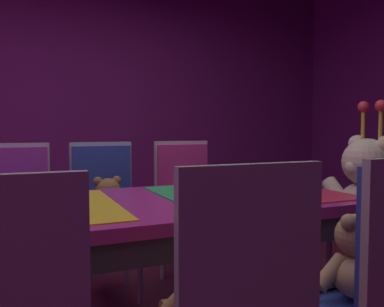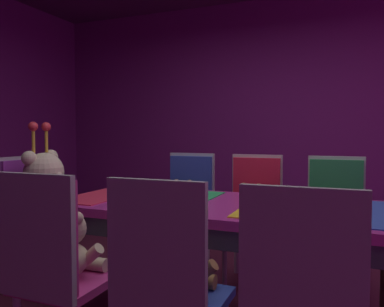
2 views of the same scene
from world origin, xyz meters
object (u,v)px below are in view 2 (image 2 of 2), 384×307
teddy_right_2 (182,202)px  throne_chair (29,208)px  chair_right_2 (189,199)px  chair_left_0 (303,296)px  teddy_left_0 (307,285)px  chair_left_1 (165,275)px  teddy_left_1 (180,264)px  teddy_right_1 (250,207)px  banquet_table (226,218)px  teddy_left_2 (71,248)px  king_teddy_bear (45,195)px  chair_left_2 (49,258)px  teddy_right_0 (334,215)px  chair_right_0 (335,209)px  chair_right_1 (255,204)px

teddy_right_2 → throne_chair: (-0.69, 0.95, 0.00)m
chair_right_2 → chair_left_0: bearing=33.8°
chair_right_2 → teddy_right_2: chair_right_2 is taller
throne_chair → teddy_left_0: bearing=-18.7°
chair_left_1 → teddy_left_1: chair_left_1 is taller
chair_left_0 → teddy_right_1: bearing=19.9°
banquet_table → teddy_right_2: teddy_right_2 is taller
teddy_left_2 → chair_right_2: bearing=0.8°
teddy_left_2 → teddy_right_2: (1.40, 0.02, -0.00)m
teddy_left_0 → king_teddy_bear: (0.71, 1.92, 0.13)m
chair_left_2 → teddy_right_2: bearing=0.8°
teddy_left_0 → throne_chair: size_ratio=0.31×
teddy_right_0 → chair_left_2: bearing=-36.8°
chair_left_1 → chair_left_2: (-0.00, 0.58, 0.00)m
chair_left_2 → chair_right_2: bearing=0.7°
teddy_right_2 → throne_chair: bearing=-54.0°
teddy_right_1 → chair_right_2: size_ratio=0.34×
chair_left_1 → teddy_left_1: 0.15m
throne_chair → teddy_left_1: bearing=-24.4°
teddy_left_0 → king_teddy_bear: king_teddy_bear is taller
chair_left_1 → teddy_right_2: bearing=21.3°
chair_left_2 → banquet_table: bearing=-33.8°
chair_right_0 → teddy_right_0: bearing=0.0°
chair_left_1 → chair_right_1: (1.68, 0.03, 0.00)m
chair_right_2 → chair_left_2: bearing=0.7°
chair_left_0 → teddy_left_2: (0.14, 1.11, 0.00)m
teddy_left_1 → king_teddy_bear: size_ratio=0.43×
teddy_left_1 → throne_chair: (0.70, 1.55, 0.00)m
chair_left_1 → teddy_left_2: (0.14, 0.58, 0.00)m
throne_chair → king_teddy_bear: king_teddy_bear is taller
chair_right_1 → chair_right_2: bearing=-90.7°
teddy_left_0 → chair_right_0: chair_right_0 is taller
chair_left_0 → chair_left_1: bearing=90.0°
teddy_right_1 → teddy_left_1: bearing=1.1°
throne_chair → king_teddy_bear: 0.20m
teddy_left_0 → chair_right_0: 1.54m
chair_left_2 → chair_right_1: 1.77m
teddy_right_0 → teddy_right_1: (-0.01, 0.60, 0.01)m
teddy_right_2 → chair_left_1: bearing=21.3°
chair_right_0 → king_teddy_bear: 2.14m
chair_right_2 → teddy_right_2: bearing=-0.0°
chair_right_1 → teddy_right_1: (-0.15, 0.00, -0.00)m
teddy_right_0 → chair_right_1: bearing=-102.9°
banquet_table → chair_right_2: chair_right_2 is taller
throne_chair → king_teddy_bear: bearing=-0.0°
chair_left_2 → throne_chair: (0.85, 0.97, 0.00)m
chair_left_2 → chair_right_1: same height
throne_chair → teddy_right_0: bearing=18.0°
banquet_table → teddy_right_0: 0.91m
chair_right_1 → teddy_left_0: bearing=19.9°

